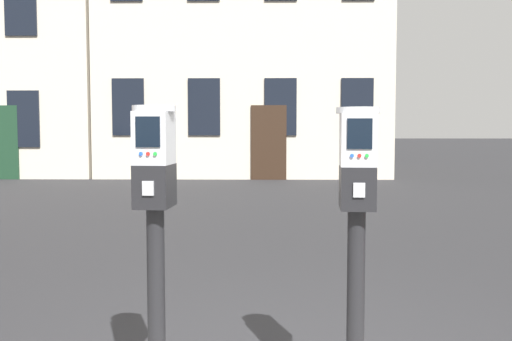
# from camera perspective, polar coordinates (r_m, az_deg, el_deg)

# --- Properties ---
(parking_meter_near_kerb) EXTENTS (0.23, 0.26, 1.43)m
(parking_meter_near_kerb) POSITION_cam_1_polar(r_m,az_deg,el_deg) (3.03, -9.66, -2.30)
(parking_meter_near_kerb) COLOR black
(parking_meter_near_kerb) RESTS_ON sidewalk_slab
(parking_meter_twin_adjacent) EXTENTS (0.23, 0.26, 1.42)m
(parking_meter_twin_adjacent) POSITION_cam_1_polar(r_m,az_deg,el_deg) (3.01, 9.64, -2.46)
(parking_meter_twin_adjacent) COLOR black
(parking_meter_twin_adjacent) RESTS_ON sidewalk_slab
(townhouse_cream_stone) EXTENTS (8.59, 6.83, 11.20)m
(townhouse_cream_stone) POSITION_cam_1_polar(r_m,az_deg,el_deg) (20.58, -0.95, 15.71)
(townhouse_cream_stone) COLOR beige
(townhouse_cream_stone) RESTS_ON ground_plane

